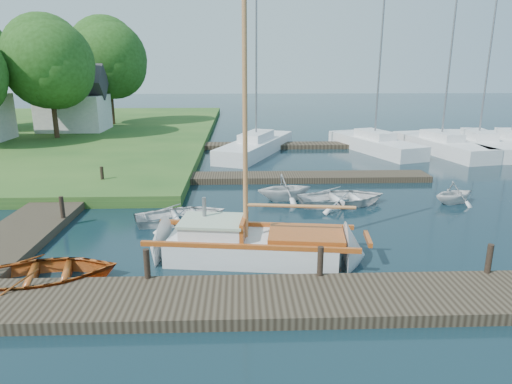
{
  "coord_description": "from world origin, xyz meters",
  "views": [
    {
      "loc": [
        -0.58,
        -15.91,
        5.63
      ],
      "look_at": [
        0.0,
        0.0,
        1.2
      ],
      "focal_mm": 32.0,
      "sensor_mm": 36.0,
      "label": 1
    }
  ],
  "objects_px": {
    "dinghy": "(40,271)",
    "mooring_post_1": "(147,264)",
    "marina_boat_3": "(374,143)",
    "marina_boat_5": "(478,143)",
    "mooring_post_3": "(489,259)",
    "tender_d": "(455,191)",
    "mooring_post_4": "(62,207)",
    "mooring_post_5": "(102,175)",
    "tender_b": "(285,186)",
    "marina_boat_6": "(510,142)",
    "tender_c": "(342,196)",
    "marina_boat_4": "(441,145)",
    "tree_7": "(108,59)",
    "tree_3": "(49,63)",
    "mooring_post_2": "(320,261)",
    "tender_a": "(181,213)",
    "marina_boat_1": "(256,145)",
    "sailboat": "(258,247)",
    "house_c": "(73,104)"
  },
  "relations": [
    {
      "from": "marina_boat_3",
      "to": "tender_b",
      "type": "bearing_deg",
      "value": 128.58
    },
    {
      "from": "marina_boat_4",
      "to": "tender_d",
      "type": "bearing_deg",
      "value": 147.23
    },
    {
      "from": "tender_a",
      "to": "marina_boat_1",
      "type": "xyz_separation_m",
      "value": [
        3.3,
        13.61,
        0.21
      ]
    },
    {
      "from": "mooring_post_3",
      "to": "tender_b",
      "type": "relative_size",
      "value": 0.34
    },
    {
      "from": "mooring_post_1",
      "to": "house_c",
      "type": "xyz_separation_m",
      "value": [
        -11.0,
        27.0,
        1.88
      ]
    },
    {
      "from": "sailboat",
      "to": "house_c",
      "type": "height_order",
      "value": "sailboat"
    },
    {
      "from": "marina_boat_1",
      "to": "marina_boat_3",
      "type": "distance_m",
      "value": 8.01
    },
    {
      "from": "mooring_post_5",
      "to": "dinghy",
      "type": "relative_size",
      "value": 0.21
    },
    {
      "from": "mooring_post_4",
      "to": "house_c",
      "type": "xyz_separation_m",
      "value": [
        -7.0,
        22.0,
        1.88
      ]
    },
    {
      "from": "mooring_post_2",
      "to": "mooring_post_1",
      "type": "bearing_deg",
      "value": 180.0
    },
    {
      "from": "mooring_post_5",
      "to": "dinghy",
      "type": "xyz_separation_m",
      "value": [
        1.12,
        -9.7,
        -0.3
      ]
    },
    {
      "from": "dinghy",
      "to": "marina_boat_1",
      "type": "distance_m",
      "value": 19.66
    },
    {
      "from": "tender_d",
      "to": "house_c",
      "type": "bearing_deg",
      "value": 27.04
    },
    {
      "from": "mooring_post_3",
      "to": "tender_d",
      "type": "bearing_deg",
      "value": 71.21
    },
    {
      "from": "tender_a",
      "to": "house_c",
      "type": "bearing_deg",
      "value": 10.44
    },
    {
      "from": "sailboat",
      "to": "marina_boat_5",
      "type": "xyz_separation_m",
      "value": [
        15.62,
        17.27,
        0.22
      ]
    },
    {
      "from": "tender_c",
      "to": "tree_3",
      "type": "bearing_deg",
      "value": 38.67
    },
    {
      "from": "sailboat",
      "to": "tender_b",
      "type": "distance_m",
      "value": 6.27
    },
    {
      "from": "tree_3",
      "to": "mooring_post_3",
      "type": "bearing_deg",
      "value": -49.05
    },
    {
      "from": "marina_boat_4",
      "to": "tree_3",
      "type": "distance_m",
      "value": 27.65
    },
    {
      "from": "tender_b",
      "to": "marina_boat_6",
      "type": "relative_size",
      "value": 0.22
    },
    {
      "from": "marina_boat_3",
      "to": "tree_7",
      "type": "bearing_deg",
      "value": 41.11
    },
    {
      "from": "tender_c",
      "to": "marina_boat_4",
      "type": "distance_m",
      "value": 14.54
    },
    {
      "from": "marina_boat_1",
      "to": "tree_3",
      "type": "relative_size",
      "value": 1.11
    },
    {
      "from": "mooring_post_4",
      "to": "mooring_post_5",
      "type": "bearing_deg",
      "value": 90.0
    },
    {
      "from": "mooring_post_4",
      "to": "mooring_post_5",
      "type": "xyz_separation_m",
      "value": [
        0.0,
        5.0,
        0.0
      ]
    },
    {
      "from": "marina_boat_3",
      "to": "marina_boat_5",
      "type": "height_order",
      "value": "marina_boat_5"
    },
    {
      "from": "house_c",
      "to": "tender_a",
      "type": "bearing_deg",
      "value": -62.68
    },
    {
      "from": "tree_7",
      "to": "tree_3",
      "type": "bearing_deg",
      "value": -104.04
    },
    {
      "from": "mooring_post_4",
      "to": "mooring_post_2",
      "type": "bearing_deg",
      "value": -30.47
    },
    {
      "from": "tree_3",
      "to": "marina_boat_4",
      "type": "bearing_deg",
      "value": -9.44
    },
    {
      "from": "mooring_post_1",
      "to": "tree_7",
      "type": "distance_m",
      "value": 32.79
    },
    {
      "from": "marina_boat_4",
      "to": "tree_3",
      "type": "height_order",
      "value": "marina_boat_4"
    },
    {
      "from": "mooring_post_2",
      "to": "sailboat",
      "type": "bearing_deg",
      "value": 130.18
    },
    {
      "from": "tender_c",
      "to": "mooring_post_3",
      "type": "bearing_deg",
      "value": -171.98
    },
    {
      "from": "marina_boat_6",
      "to": "mooring_post_4",
      "type": "bearing_deg",
      "value": 129.92
    },
    {
      "from": "marina_boat_1",
      "to": "house_c",
      "type": "xyz_separation_m",
      "value": [
        -14.52,
        8.11,
        2.03
      ]
    },
    {
      "from": "dinghy",
      "to": "tender_b",
      "type": "xyz_separation_m",
      "value": [
        7.22,
        7.65,
        0.22
      ]
    },
    {
      "from": "mooring_post_1",
      "to": "marina_boat_5",
      "type": "xyz_separation_m",
      "value": [
        18.56,
        19.12,
        -0.13
      ]
    },
    {
      "from": "mooring_post_2",
      "to": "tender_c",
      "type": "distance_m",
      "value": 7.58
    },
    {
      "from": "tender_a",
      "to": "tender_b",
      "type": "height_order",
      "value": "tender_b"
    },
    {
      "from": "sailboat",
      "to": "tender_c",
      "type": "xyz_separation_m",
      "value": [
        3.76,
        5.4,
        0.04
      ]
    },
    {
      "from": "tree_7",
      "to": "marina_boat_5",
      "type": "bearing_deg",
      "value": -23.41
    },
    {
      "from": "mooring_post_5",
      "to": "mooring_post_4",
      "type": "bearing_deg",
      "value": -90.0
    },
    {
      "from": "tender_a",
      "to": "tree_3",
      "type": "xyz_separation_m",
      "value": [
        -11.22,
        17.78,
        5.46
      ]
    },
    {
      "from": "dinghy",
      "to": "tender_c",
      "type": "height_order",
      "value": "dinghy"
    },
    {
      "from": "sailboat",
      "to": "marina_boat_1",
      "type": "bearing_deg",
      "value": 95.33
    },
    {
      "from": "dinghy",
      "to": "mooring_post_1",
      "type": "bearing_deg",
      "value": -109.75
    },
    {
      "from": "tender_d",
      "to": "marina_boat_6",
      "type": "height_order",
      "value": "marina_boat_6"
    },
    {
      "from": "mooring_post_2",
      "to": "marina_boat_1",
      "type": "height_order",
      "value": "marina_boat_1"
    }
  ]
}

